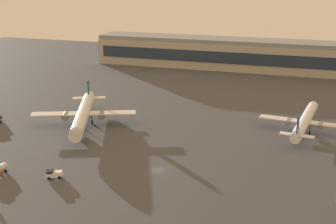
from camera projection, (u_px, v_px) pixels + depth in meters
ground_plane at (159, 170)px, 126.05m from camera, size 416.00×416.00×0.00m
terminal_building at (243, 54)px, 253.22m from camera, size 165.62×22.40×16.40m
airplane_taxiway_distant at (84, 113)px, 160.66m from camera, size 35.42×44.90×12.05m
airplane_far_stand at (305, 121)px, 154.99m from camera, size 30.65×39.30×10.08m
cargo_loader at (54, 174)px, 120.88m from camera, size 4.58×3.59×2.25m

